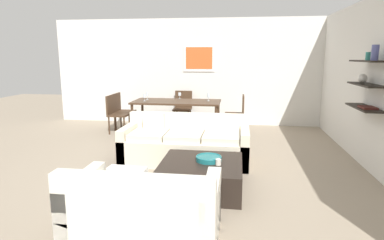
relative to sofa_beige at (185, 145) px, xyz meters
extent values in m
plane|color=gray|center=(-0.09, -0.34, -0.29)|extent=(18.00, 18.00, 0.00)
cube|color=silver|center=(0.21, 3.19, 1.06)|extent=(8.40, 0.06, 2.70)
cube|color=white|center=(-0.15, 3.15, 1.42)|extent=(0.80, 0.02, 0.68)
cube|color=#E55926|center=(-0.15, 3.13, 1.42)|extent=(0.68, 0.01, 0.55)
cube|color=silver|center=(2.94, 0.26, 1.06)|extent=(0.06, 8.20, 2.70)
cube|color=black|center=(2.77, -0.06, 1.41)|extent=(0.28, 0.90, 0.02)
cube|color=black|center=(2.77, -0.06, 1.06)|extent=(0.28, 0.90, 0.02)
cube|color=black|center=(2.77, -0.06, 0.71)|extent=(0.28, 0.90, 0.02)
cylinder|color=#4C518C|center=(2.77, -0.26, 1.53)|extent=(0.10, 0.10, 0.22)
sphere|color=silver|center=(2.77, 0.12, 1.14)|extent=(0.14, 0.14, 0.14)
cylinder|color=teal|center=(2.77, -0.01, 1.48)|extent=(0.07, 0.07, 0.12)
cube|color=#4C1E19|center=(2.77, -0.21, 0.73)|extent=(0.20, 0.28, 0.03)
cube|color=beige|center=(0.01, -0.04, -0.08)|extent=(2.11, 0.90, 0.42)
cube|color=beige|center=(0.01, 0.33, 0.31)|extent=(2.11, 0.16, 0.36)
cube|color=beige|center=(-0.98, -0.04, 0.01)|extent=(0.14, 0.90, 0.60)
cube|color=beige|center=(0.99, -0.04, 0.01)|extent=(0.14, 0.90, 0.60)
cube|color=beige|center=(-0.60, -0.08, 0.18)|extent=(0.59, 0.70, 0.10)
cube|color=beige|center=(0.01, -0.08, 0.18)|extent=(0.59, 0.70, 0.10)
cube|color=beige|center=(0.62, -0.08, 0.18)|extent=(0.59, 0.70, 0.10)
cube|color=beige|center=(-0.58, 0.15, 0.31)|extent=(0.37, 0.17, 0.36)
cube|color=silver|center=(-0.02, -2.38, -0.08)|extent=(1.46, 0.90, 0.42)
cube|color=silver|center=(-0.02, -2.75, 0.31)|extent=(1.46, 0.16, 0.36)
cube|color=silver|center=(0.64, -2.38, 0.01)|extent=(0.14, 0.90, 0.60)
cube|color=silver|center=(-0.67, -2.38, 0.01)|extent=(0.14, 0.90, 0.60)
cube|color=silver|center=(0.28, -2.34, 0.18)|extent=(0.57, 0.70, 0.10)
cube|color=silver|center=(-0.31, -2.34, 0.18)|extent=(0.57, 0.70, 0.10)
cube|color=white|center=(-0.12, -2.57, 0.31)|extent=(0.37, 0.14, 0.36)
cube|color=black|center=(0.41, -1.15, -0.10)|extent=(1.08, 1.10, 0.38)
cylinder|color=#19666B|center=(0.50, -1.07, 0.12)|extent=(0.35, 0.35, 0.06)
torus|color=#19666B|center=(0.50, -1.07, 0.15)|extent=(0.35, 0.35, 0.02)
cylinder|color=silver|center=(0.64, -1.23, 0.13)|extent=(0.07, 0.07, 0.08)
cube|color=#422D1E|center=(-0.53, 2.04, 0.44)|extent=(2.00, 0.92, 0.04)
cylinder|color=#422D1E|center=(-1.47, 1.64, 0.06)|extent=(0.06, 0.06, 0.71)
cylinder|color=#422D1E|center=(0.41, 1.64, 0.06)|extent=(0.06, 0.06, 0.71)
cylinder|color=#422D1E|center=(-1.47, 2.44, 0.06)|extent=(0.06, 0.06, 0.71)
cylinder|color=#422D1E|center=(0.41, 2.44, 0.06)|extent=(0.06, 0.06, 0.71)
cube|color=#422D1E|center=(0.79, 2.25, 0.14)|extent=(0.44, 0.44, 0.04)
cube|color=#422D1E|center=(0.99, 2.25, 0.37)|extent=(0.04, 0.44, 0.43)
cylinder|color=#422D1E|center=(0.61, 2.43, -0.09)|extent=(0.04, 0.04, 0.41)
cylinder|color=#422D1E|center=(0.61, 2.07, -0.09)|extent=(0.04, 0.04, 0.41)
cylinder|color=#422D1E|center=(0.97, 2.43, -0.09)|extent=(0.04, 0.04, 0.41)
cylinder|color=#422D1E|center=(0.97, 2.07, -0.09)|extent=(0.04, 0.04, 0.41)
cube|color=#422D1E|center=(-0.53, 2.82, 0.14)|extent=(0.44, 0.44, 0.04)
cube|color=#422D1E|center=(-0.53, 3.02, 0.37)|extent=(0.44, 0.04, 0.43)
cylinder|color=#422D1E|center=(-0.71, 2.64, -0.09)|extent=(0.04, 0.04, 0.41)
cylinder|color=#422D1E|center=(-0.35, 2.64, -0.09)|extent=(0.04, 0.04, 0.41)
cylinder|color=#422D1E|center=(-0.71, 3.00, -0.09)|extent=(0.04, 0.04, 0.41)
cylinder|color=#422D1E|center=(-0.35, 3.00, -0.09)|extent=(0.04, 0.04, 0.41)
cube|color=#422D1E|center=(-1.85, 2.25, 0.14)|extent=(0.44, 0.44, 0.04)
cube|color=#422D1E|center=(-2.05, 2.25, 0.37)|extent=(0.04, 0.44, 0.43)
cylinder|color=#422D1E|center=(-1.67, 2.07, -0.09)|extent=(0.04, 0.04, 0.41)
cylinder|color=#422D1E|center=(-1.67, 2.43, -0.09)|extent=(0.04, 0.04, 0.41)
cylinder|color=#422D1E|center=(-2.03, 2.07, -0.09)|extent=(0.04, 0.04, 0.41)
cylinder|color=#422D1E|center=(-2.03, 2.43, -0.09)|extent=(0.04, 0.04, 0.41)
cube|color=#422D1E|center=(-1.85, 1.83, 0.14)|extent=(0.44, 0.44, 0.04)
cube|color=#422D1E|center=(-2.05, 1.83, 0.37)|extent=(0.04, 0.44, 0.43)
cylinder|color=#422D1E|center=(-1.67, 1.65, -0.09)|extent=(0.04, 0.04, 0.41)
cylinder|color=#422D1E|center=(-1.67, 2.01, -0.09)|extent=(0.04, 0.04, 0.41)
cylinder|color=#422D1E|center=(-2.03, 1.65, -0.09)|extent=(0.04, 0.04, 0.41)
cylinder|color=#422D1E|center=(-2.03, 2.01, -0.09)|extent=(0.04, 0.04, 0.41)
cylinder|color=silver|center=(-0.53, 2.44, 0.46)|extent=(0.06, 0.06, 0.01)
cylinder|color=silver|center=(-0.53, 2.44, 0.50)|extent=(0.01, 0.01, 0.07)
cylinder|color=silver|center=(-0.53, 2.44, 0.57)|extent=(0.07, 0.07, 0.07)
cylinder|color=silver|center=(0.20, 2.15, 0.46)|extent=(0.06, 0.06, 0.01)
cylinder|color=silver|center=(0.20, 2.15, 0.50)|extent=(0.01, 0.01, 0.08)
cylinder|color=silver|center=(0.20, 2.15, 0.59)|extent=(0.07, 0.07, 0.10)
cylinder|color=silver|center=(-1.25, 2.15, 0.46)|extent=(0.06, 0.06, 0.01)
cylinder|color=silver|center=(-1.25, 2.15, 0.51)|extent=(0.01, 0.01, 0.08)
cylinder|color=silver|center=(-1.25, 2.15, 0.60)|extent=(0.06, 0.06, 0.10)
cylinder|color=silver|center=(-1.25, 1.93, 0.46)|extent=(0.06, 0.06, 0.01)
cylinder|color=silver|center=(-1.25, 1.93, 0.50)|extent=(0.01, 0.01, 0.07)
cylinder|color=silver|center=(-1.25, 1.93, 0.58)|extent=(0.07, 0.07, 0.08)
camera|label=1|loc=(0.87, -5.32, 1.50)|focal=30.76mm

